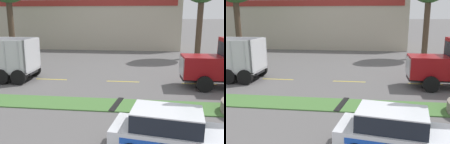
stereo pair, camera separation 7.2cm
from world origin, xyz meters
TOP-DOWN VIEW (x-y plane):
  - grass_verge at (0.00, 7.87)m, footprint 120.00×1.96m
  - centre_line_4 at (-4.31, 12.85)m, footprint 2.40×0.14m
  - centre_line_5 at (1.09, 12.85)m, footprint 2.40×0.14m
  - centre_line_6 at (6.49, 12.85)m, footprint 2.40×0.14m
  - rally_car at (3.48, 3.40)m, footprint 4.49×2.40m
  - store_building_backdrop at (-5.93, 34.95)m, footprint 26.83×12.10m

SIDE VIEW (x-z plane):
  - centre_line_4 at x=-4.31m, z-range 0.00..0.01m
  - centre_line_5 at x=1.09m, z-range 0.00..0.01m
  - centre_line_6 at x=6.49m, z-range 0.00..0.01m
  - grass_verge at x=0.00m, z-range 0.00..0.06m
  - rally_car at x=3.48m, z-range 0.01..1.66m
  - store_building_backdrop at x=-5.93m, z-range 0.00..6.75m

